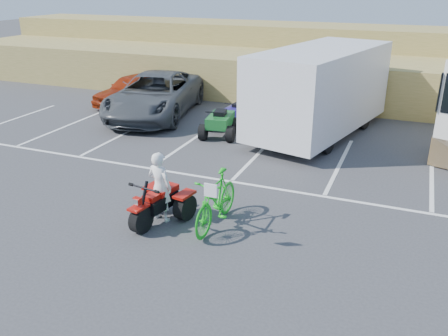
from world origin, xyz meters
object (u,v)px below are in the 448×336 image
at_px(cargo_trailer, 320,89).
at_px(rider, 160,187).
at_px(red_trike_atv, 158,222).
at_px(quad_atv_blue, 238,123).
at_px(grey_pickup, 155,95).
at_px(quad_atv_green, 220,136).
at_px(green_dirt_bike, 216,200).
at_px(red_car, 133,89).

bearing_deg(cargo_trailer, rider, -90.81).
distance_m(red_trike_atv, quad_atv_blue, 8.68).
distance_m(grey_pickup, quad_atv_green, 4.13).
height_order(rider, quad_atv_blue, rider).
bearing_deg(cargo_trailer, green_dirt_bike, -81.77).
bearing_deg(green_dirt_bike, rider, -168.97).
distance_m(rider, cargo_trailer, 8.50).
distance_m(red_trike_atv, quad_atv_green, 6.85).
bearing_deg(quad_atv_green, quad_atv_blue, 80.85).
bearing_deg(cargo_trailer, red_trike_atv, -90.72).
height_order(grey_pickup, cargo_trailer, cargo_trailer).
bearing_deg(green_dirt_bike, quad_atv_blue, 108.63).
height_order(green_dirt_bike, quad_atv_green, green_dirt_bike).
bearing_deg(red_trike_atv, grey_pickup, 129.53).
bearing_deg(red_car, grey_pickup, -22.57).
relative_size(red_trike_atv, rider, 0.97).
bearing_deg(quad_atv_green, green_dirt_bike, -77.10).
bearing_deg(green_dirt_bike, quad_atv_green, 113.26).
distance_m(rider, grey_pickup, 9.58).
height_order(rider, green_dirt_bike, rider).
relative_size(grey_pickup, red_car, 1.56).
height_order(green_dirt_bike, cargo_trailer, cargo_trailer).
distance_m(red_car, quad_atv_blue, 5.77).
bearing_deg(grey_pickup, cargo_trailer, -11.51).
xyz_separation_m(rider, quad_atv_green, (-1.19, 6.60, -0.87)).
height_order(red_trike_atv, quad_atv_green, quad_atv_green).
distance_m(rider, green_dirt_bike, 1.39).
distance_m(red_trike_atv, cargo_trailer, 8.78).
height_order(red_car, quad_atv_blue, red_car).
relative_size(rider, red_car, 0.42).
distance_m(cargo_trailer, quad_atv_green, 4.04).
bearing_deg(quad_atv_green, grey_pickup, 147.01).
distance_m(green_dirt_bike, cargo_trailer, 8.07).
xyz_separation_m(rider, grey_pickup, (-4.87, 8.25, 0.02)).
distance_m(green_dirt_bike, grey_pickup, 10.16).
bearing_deg(cargo_trailer, grey_pickup, -166.87).
bearing_deg(quad_atv_green, red_car, 143.66).
xyz_separation_m(green_dirt_bike, quad_atv_green, (-2.55, 6.38, -0.66)).
relative_size(green_dirt_bike, red_car, 0.54).
height_order(green_dirt_bike, red_car, red_car).
relative_size(red_trike_atv, quad_atv_blue, 1.18).
bearing_deg(rider, quad_atv_blue, -72.50).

